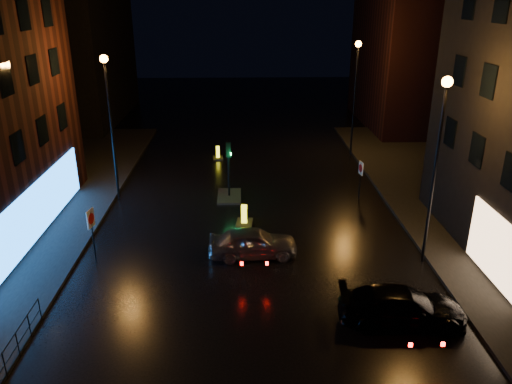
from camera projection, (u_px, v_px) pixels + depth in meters
ground at (256, 352)px, 17.08m from camera, size 120.00×120.00×0.00m
building_far_left at (74, 44)px, 46.53m from camera, size 8.00×16.00×14.00m
building_far_right at (411, 58)px, 44.99m from camera, size 8.00×14.00×12.00m
street_lamp_lfar at (109, 106)px, 27.80m from camera, size 0.44×0.44×8.37m
street_lamp_rnear at (438, 144)px, 20.81m from camera, size 0.44×0.44×8.37m
street_lamp_rfar at (356, 81)px, 35.67m from camera, size 0.44×0.44×8.37m
traffic_signal at (229, 189)px, 29.86m from camera, size 1.40×2.40×3.45m
guard_railing at (3, 359)px, 15.65m from camera, size 0.05×6.04×1.00m
silver_hatchback at (253, 242)px, 23.08m from camera, size 4.17×1.84×1.40m
dark_sedan at (402, 307)px, 18.38m from camera, size 4.81×2.26×1.36m
bollard_near at (244, 220)px, 26.43m from camera, size 0.97×1.35×1.11m
bollard_far at (218, 156)px, 36.98m from camera, size 0.82×1.15×0.95m
road_sign_left at (91, 223)px, 22.16m from camera, size 0.18×0.62×2.57m
road_sign_right at (361, 171)px, 29.01m from camera, size 0.14×0.58×2.38m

